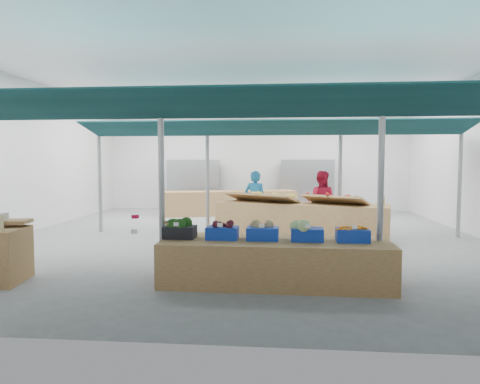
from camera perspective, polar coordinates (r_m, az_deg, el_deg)
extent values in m
plane|color=slate|center=(11.04, 0.40, -6.06)|extent=(13.00, 13.00, 0.00)
plane|color=silver|center=(11.11, 0.41, 15.80)|extent=(13.00, 13.00, 0.00)
plane|color=silver|center=(17.36, 2.22, 4.56)|extent=(12.00, 0.00, 12.00)
plane|color=silver|center=(12.85, -27.40, 4.32)|extent=(0.00, 13.00, 13.00)
cylinder|color=gray|center=(12.36, -18.21, 1.81)|extent=(0.10, 0.10, 3.00)
cylinder|color=gray|center=(7.11, -10.41, 0.48)|extent=(0.10, 0.10, 3.00)
cylinder|color=gray|center=(11.50, -4.36, 1.85)|extent=(0.10, 0.10, 3.00)
cylinder|color=gray|center=(7.03, 18.25, 0.30)|extent=(0.10, 0.10, 3.00)
cylinder|color=gray|center=(11.45, 13.19, 1.75)|extent=(0.10, 0.10, 3.00)
cylinder|color=gray|center=(12.23, 27.25, 1.55)|extent=(0.10, 0.10, 3.00)
cylinder|color=gray|center=(6.90, 3.88, 11.67)|extent=(10.00, 0.06, 0.06)
cylinder|color=gray|center=(11.37, 4.43, 8.64)|extent=(10.00, 0.06, 0.06)
cube|color=#0B3031|center=(6.24, 3.73, 11.83)|extent=(9.50, 1.28, 0.30)
cube|color=#0B3031|center=(7.53, 4.00, 10.48)|extent=(9.50, 1.28, 0.30)
cube|color=#0B3031|center=(10.72, 4.38, 8.54)|extent=(9.50, 1.28, 0.30)
cube|color=#0B3031|center=(12.01, 4.48, 8.05)|extent=(9.50, 1.28, 0.30)
cube|color=#B23F33|center=(17.20, -6.22, 0.88)|extent=(2.00, 0.50, 2.00)
cube|color=#B23F33|center=(16.89, 8.91, 0.80)|extent=(2.00, 0.50, 2.00)
cube|color=brown|center=(6.90, 4.71, -9.24)|extent=(3.60, 1.25, 0.70)
cube|color=brown|center=(10.82, 8.09, -3.88)|extent=(4.35, 2.06, 0.91)
cube|color=brown|center=(15.72, -1.34, -1.45)|extent=(4.93, 2.24, 0.87)
imported|color=#176399|center=(11.87, 2.05, -1.23)|extent=(0.70, 0.55, 1.69)
imported|color=#BB1735|center=(11.91, 10.73, -1.28)|extent=(0.96, 0.83, 1.69)
cube|color=black|center=(7.02, -8.02, -5.31)|extent=(0.51, 0.37, 0.20)
cube|color=white|center=(6.79, -8.52, -4.27)|extent=(0.08, 0.01, 0.06)
cube|color=#0F2FA2|center=(6.89, -2.36, -5.46)|extent=(0.51, 0.37, 0.20)
cube|color=white|center=(6.65, -2.68, -4.41)|extent=(0.08, 0.01, 0.06)
cube|color=#0F2FA2|center=(6.82, 3.05, -5.55)|extent=(0.51, 0.37, 0.20)
cube|color=white|center=(6.58, 2.91, -4.49)|extent=(0.08, 0.01, 0.06)
cube|color=#0F2FA2|center=(6.82, 8.93, -5.60)|extent=(0.51, 0.37, 0.20)
cube|color=white|center=(6.58, 9.01, -4.54)|extent=(0.08, 0.01, 0.06)
cube|color=#0F2FA2|center=(6.89, 14.76, -5.59)|extent=(0.51, 0.37, 0.20)
cube|color=white|center=(6.65, 15.04, -4.54)|extent=(0.08, 0.01, 0.06)
sphere|color=brown|center=(6.93, -9.47, -4.28)|extent=(0.09, 0.09, 0.09)
sphere|color=brown|center=(6.92, -9.92, -3.97)|extent=(0.06, 0.06, 0.06)
cylinder|color=#BF0C32|center=(6.71, -13.81, -3.21)|extent=(0.12, 0.12, 0.05)
cube|color=white|center=(6.69, -13.94, -5.14)|extent=(0.10, 0.01, 0.07)
cube|color=#997247|center=(10.91, 2.83, -0.74)|extent=(1.99, 1.53, 0.26)
cube|color=#997247|center=(10.51, 12.58, -1.02)|extent=(1.64, 1.33, 0.26)
cylinder|color=#8C6019|center=(10.43, 18.35, -1.22)|extent=(0.14, 0.14, 0.22)
cone|color=#26661E|center=(10.42, 18.37, -0.18)|extent=(0.12, 0.12, 0.18)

